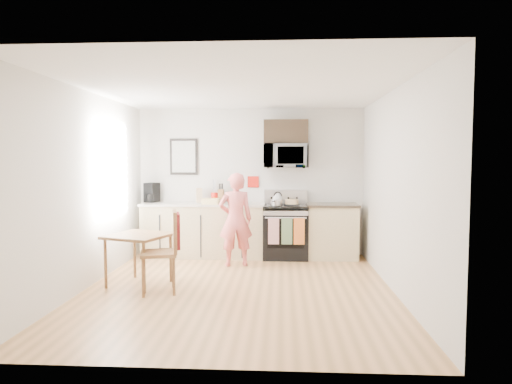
# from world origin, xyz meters

# --- Properties ---
(floor) EXTENTS (4.60, 4.60, 0.00)m
(floor) POSITION_xyz_m (0.00, 0.00, 0.00)
(floor) COLOR #9F6F3D
(floor) RESTS_ON ground
(back_wall) EXTENTS (4.00, 0.04, 2.60)m
(back_wall) POSITION_xyz_m (0.00, 2.30, 1.30)
(back_wall) COLOR beige
(back_wall) RESTS_ON floor
(front_wall) EXTENTS (4.00, 0.04, 2.60)m
(front_wall) POSITION_xyz_m (0.00, -2.30, 1.30)
(front_wall) COLOR beige
(front_wall) RESTS_ON floor
(left_wall) EXTENTS (0.04, 4.60, 2.60)m
(left_wall) POSITION_xyz_m (-2.00, 0.00, 1.30)
(left_wall) COLOR beige
(left_wall) RESTS_ON floor
(right_wall) EXTENTS (0.04, 4.60, 2.60)m
(right_wall) POSITION_xyz_m (2.00, 0.00, 1.30)
(right_wall) COLOR beige
(right_wall) RESTS_ON floor
(ceiling) EXTENTS (4.00, 4.60, 0.04)m
(ceiling) POSITION_xyz_m (0.00, 0.00, 2.60)
(ceiling) COLOR white
(ceiling) RESTS_ON back_wall
(window) EXTENTS (0.06, 1.40, 1.50)m
(window) POSITION_xyz_m (-1.96, 0.80, 1.55)
(window) COLOR white
(window) RESTS_ON left_wall
(cabinet_left) EXTENTS (2.10, 0.60, 0.90)m
(cabinet_left) POSITION_xyz_m (-0.80, 2.00, 0.45)
(cabinet_left) COLOR tan
(cabinet_left) RESTS_ON floor
(countertop_left) EXTENTS (2.14, 0.64, 0.04)m
(countertop_left) POSITION_xyz_m (-0.80, 2.00, 0.92)
(countertop_left) COLOR beige
(countertop_left) RESTS_ON cabinet_left
(cabinet_right) EXTENTS (0.84, 0.60, 0.90)m
(cabinet_right) POSITION_xyz_m (1.43, 2.00, 0.45)
(cabinet_right) COLOR tan
(cabinet_right) RESTS_ON floor
(countertop_right) EXTENTS (0.88, 0.64, 0.04)m
(countertop_right) POSITION_xyz_m (1.43, 2.00, 0.92)
(countertop_right) COLOR black
(countertop_right) RESTS_ON cabinet_right
(range) EXTENTS (0.76, 0.70, 1.16)m
(range) POSITION_xyz_m (0.63, 1.98, 0.44)
(range) COLOR black
(range) RESTS_ON floor
(microwave) EXTENTS (0.76, 0.51, 0.42)m
(microwave) POSITION_xyz_m (0.63, 2.08, 1.76)
(microwave) COLOR #AEADB2
(microwave) RESTS_ON back_wall
(upper_cabinet) EXTENTS (0.76, 0.35, 0.40)m
(upper_cabinet) POSITION_xyz_m (0.63, 2.12, 2.18)
(upper_cabinet) COLOR black
(upper_cabinet) RESTS_ON back_wall
(wall_art) EXTENTS (0.50, 0.04, 0.65)m
(wall_art) POSITION_xyz_m (-1.20, 2.28, 1.75)
(wall_art) COLOR black
(wall_art) RESTS_ON back_wall
(wall_trivet) EXTENTS (0.20, 0.02, 0.20)m
(wall_trivet) POSITION_xyz_m (0.05, 2.28, 1.30)
(wall_trivet) COLOR #B3170F
(wall_trivet) RESTS_ON back_wall
(person) EXTENTS (0.61, 0.47, 1.49)m
(person) POSITION_xyz_m (-0.17, 1.34, 0.74)
(person) COLOR #D9463B
(person) RESTS_ON floor
(dining_table) EXTENTS (0.82, 0.82, 0.69)m
(dining_table) POSITION_xyz_m (-1.36, 0.12, 0.61)
(dining_table) COLOR brown
(dining_table) RESTS_ON floor
(chair) EXTENTS (0.58, 0.54, 1.04)m
(chair) POSITION_xyz_m (-0.86, -0.17, 0.67)
(chair) COLOR brown
(chair) RESTS_ON floor
(knife_block) EXTENTS (0.11, 0.15, 0.23)m
(knife_block) POSITION_xyz_m (-0.52, 2.17, 1.05)
(knife_block) COLOR brown
(knife_block) RESTS_ON countertop_left
(utensil_crock) EXTENTS (0.14, 0.14, 0.41)m
(utensil_crock) POSITION_xyz_m (-0.63, 2.21, 1.10)
(utensil_crock) COLOR #B3170F
(utensil_crock) RESTS_ON countertop_left
(fruit_bowl) EXTENTS (0.25, 0.25, 0.10)m
(fruit_bowl) POSITION_xyz_m (-0.59, 2.17, 0.98)
(fruit_bowl) COLOR silver
(fruit_bowl) RESTS_ON countertop_left
(milk_carton) EXTENTS (0.12, 0.12, 0.25)m
(milk_carton) POSITION_xyz_m (-0.90, 2.12, 1.07)
(milk_carton) COLOR tan
(milk_carton) RESTS_ON countertop_left
(coffee_maker) EXTENTS (0.27, 0.32, 0.35)m
(coffee_maker) POSITION_xyz_m (-1.75, 2.12, 1.10)
(coffee_maker) COLOR black
(coffee_maker) RESTS_ON countertop_left
(bread_bag) EXTENTS (0.29, 0.17, 0.10)m
(bread_bag) POSITION_xyz_m (-0.64, 1.78, 0.99)
(bread_bag) COLOR #DBBC73
(bread_bag) RESTS_ON countertop_left
(cake) EXTENTS (0.28, 0.28, 0.09)m
(cake) POSITION_xyz_m (0.73, 1.91, 0.97)
(cake) COLOR black
(cake) RESTS_ON range
(kettle) EXTENTS (0.17, 0.17, 0.21)m
(kettle) POSITION_xyz_m (0.49, 2.15, 1.01)
(kettle) COLOR silver
(kettle) RESTS_ON range
(pot) EXTENTS (0.18, 0.30, 0.09)m
(pot) POSITION_xyz_m (0.47, 1.81, 0.97)
(pot) COLOR #AEADB2
(pot) RESTS_ON range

